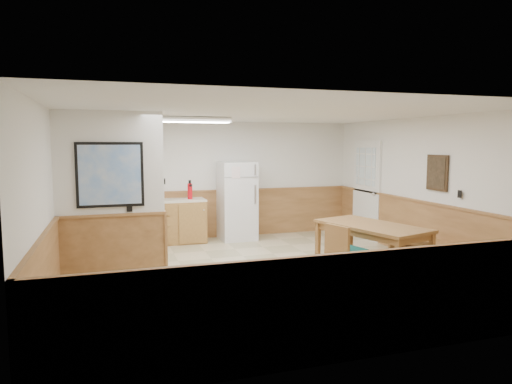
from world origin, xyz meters
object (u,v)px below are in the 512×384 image
object	(u,v)px
fire_extinguisher	(190,191)
dining_bench	(426,244)
dining_table	(372,230)
refrigerator	(237,201)
dining_chair	(343,248)
soap_bottle	(107,196)

from	to	relation	value
fire_extinguisher	dining_bench	bearing A→B (deg)	-30.00
dining_table	fire_extinguisher	xyz separation A→B (m)	(-2.42, 2.98, 0.41)
refrigerator	dining_bench	world-z (taller)	refrigerator
dining_table	dining_chair	size ratio (longest dim) A/B	2.32
refrigerator	soap_bottle	size ratio (longest dim) A/B	7.49
dining_chair	fire_extinguisher	size ratio (longest dim) A/B	2.18
refrigerator	soap_bottle	bearing A→B (deg)	177.61
dining_chair	soap_bottle	world-z (taller)	soap_bottle
dining_chair	soap_bottle	size ratio (longest dim) A/B	3.85
dining_bench	soap_bottle	xyz separation A→B (m)	(-5.12, 2.98, 0.66)
refrigerator	dining_table	bearing A→B (deg)	-65.95
dining_table	fire_extinguisher	size ratio (longest dim) A/B	5.06
dining_table	refrigerator	bearing A→B (deg)	99.24
refrigerator	dining_chair	distance (m)	3.44
refrigerator	dining_bench	distance (m)	3.89
refrigerator	dining_chair	xyz separation A→B (m)	(0.71, -3.35, -0.33)
dining_table	dining_chair	distance (m)	0.82
refrigerator	dining_bench	bearing A→B (deg)	-50.95
soap_bottle	dining_bench	bearing A→B (deg)	-30.18
refrigerator	dining_chair	bearing A→B (deg)	-79.55
soap_bottle	dining_chair	bearing A→B (deg)	-45.59
refrigerator	dining_table	distance (m)	3.30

